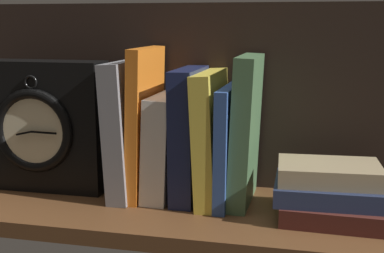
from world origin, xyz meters
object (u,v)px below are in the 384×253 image
(book_gray_chess, at_px, (128,128))
(book_white_catcher, at_px, (165,146))
(book_blue_modern, at_px, (228,144))
(book_orange_pandolfini, at_px, (145,122))
(book_navy_bierce, at_px, (189,134))
(book_stack_side, at_px, (330,192))
(framed_clock, at_px, (42,126))
(book_green_romantic, at_px, (246,130))
(book_yellow_seinlanguage, at_px, (211,137))

(book_gray_chess, xyz_separation_m, book_white_catcher, (0.07, 0.00, -0.03))
(book_blue_modern, bearing_deg, book_white_catcher, 180.00)
(book_orange_pandolfini, height_order, book_blue_modern, book_orange_pandolfini)
(book_navy_bierce, relative_size, book_stack_side, 1.31)
(book_navy_bierce, xyz_separation_m, book_blue_modern, (0.07, 0.00, -0.01))
(book_orange_pandolfini, bearing_deg, book_gray_chess, 180.00)
(book_orange_pandolfini, height_order, framed_clock, book_orange_pandolfini)
(book_green_romantic, bearing_deg, book_white_catcher, 180.00)
(book_gray_chess, distance_m, book_stack_side, 0.35)
(book_navy_bierce, distance_m, book_yellow_seinlanguage, 0.04)
(book_navy_bierce, height_order, book_yellow_seinlanguage, book_navy_bierce)
(book_orange_pandolfini, bearing_deg, book_stack_side, -7.96)
(book_gray_chess, relative_size, book_orange_pandolfini, 0.91)
(book_gray_chess, height_order, book_yellow_seinlanguage, book_gray_chess)
(book_gray_chess, distance_m, book_orange_pandolfini, 0.03)
(book_white_catcher, height_order, book_yellow_seinlanguage, book_yellow_seinlanguage)
(book_white_catcher, relative_size, book_green_romantic, 0.72)
(book_orange_pandolfini, xyz_separation_m, book_navy_bierce, (0.08, 0.00, -0.02))
(book_yellow_seinlanguage, xyz_separation_m, framed_clock, (-0.30, -0.01, 0.01))
(book_white_catcher, bearing_deg, framed_clock, -176.76)
(book_gray_chess, height_order, book_stack_side, book_gray_chess)
(book_blue_modern, xyz_separation_m, book_stack_side, (0.17, -0.04, -0.06))
(book_gray_chess, height_order, book_navy_bierce, book_gray_chess)
(book_yellow_seinlanguage, relative_size, book_blue_modern, 1.12)
(framed_clock, xyz_separation_m, book_stack_side, (0.50, -0.03, -0.07))
(book_yellow_seinlanguage, bearing_deg, book_gray_chess, 180.00)
(book_navy_bierce, xyz_separation_m, book_green_romantic, (0.09, 0.00, 0.01))
(book_white_catcher, xyz_separation_m, book_blue_modern, (0.11, 0.00, 0.01))
(book_orange_pandolfini, relative_size, book_stack_side, 1.51)
(book_green_romantic, bearing_deg, book_orange_pandolfini, 180.00)
(book_yellow_seinlanguage, height_order, framed_clock, framed_clock)
(book_navy_bierce, distance_m, framed_clock, 0.27)
(book_navy_bierce, bearing_deg, book_green_romantic, 0.00)
(book_orange_pandolfini, distance_m, framed_clock, 0.19)
(book_orange_pandolfini, height_order, book_stack_side, book_orange_pandolfini)
(book_gray_chess, xyz_separation_m, book_orange_pandolfini, (0.03, 0.00, 0.01))
(book_gray_chess, height_order, book_orange_pandolfini, book_orange_pandolfini)
(book_orange_pandolfini, distance_m, book_yellow_seinlanguage, 0.12)
(book_blue_modern, bearing_deg, book_navy_bierce, 180.00)
(book_green_romantic, bearing_deg, framed_clock, -178.00)
(book_navy_bierce, xyz_separation_m, book_yellow_seinlanguage, (0.04, 0.00, -0.00))
(book_yellow_seinlanguage, distance_m, framed_clock, 0.30)
(book_navy_bierce, bearing_deg, book_yellow_seinlanguage, 0.00)
(book_orange_pandolfini, bearing_deg, framed_clock, -176.17)
(book_stack_side, bearing_deg, book_white_catcher, 171.06)
(book_gray_chess, bearing_deg, book_yellow_seinlanguage, 0.00)
(book_yellow_seinlanguage, bearing_deg, book_navy_bierce, 180.00)
(book_navy_bierce, xyz_separation_m, framed_clock, (-0.27, -0.01, 0.00))
(framed_clock, bearing_deg, book_orange_pandolfini, 3.83)
(book_white_catcher, bearing_deg, book_gray_chess, 180.00)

